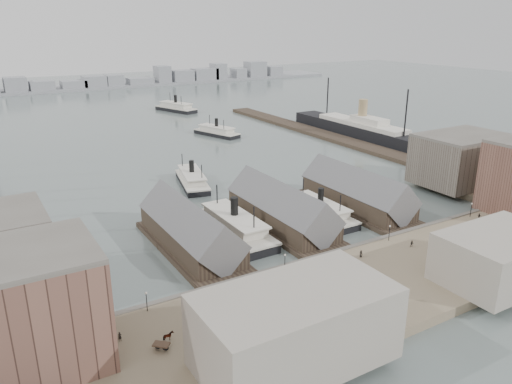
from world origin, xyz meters
TOP-DOWN VIEW (x-y plane):
  - ground at (0.00, 0.00)m, footprint 900.00×900.00m
  - quay at (0.00, -20.00)m, footprint 180.00×30.00m
  - seawall at (0.00, -5.20)m, footprint 180.00×1.20m
  - east_wharf at (78.00, 90.00)m, footprint 10.00×180.00m
  - ferry_shed_west at (-26.00, 16.88)m, footprint 14.00×42.00m
  - ferry_shed_center at (0.00, 16.88)m, footprint 14.00×42.00m
  - ferry_shed_east at (26.00, 16.88)m, footprint 14.00×42.00m
  - warehouse_east_back at (68.00, 15.00)m, footprint 28.00×20.00m
  - street_bldg_center at (20.00, -32.00)m, footprint 24.00×16.00m
  - street_bldg_west at (-30.00, -32.00)m, footprint 30.00×16.00m
  - lamp_post_far_w at (-45.00, -7.00)m, footprint 0.44×0.44m
  - lamp_post_near_w at (-15.00, -7.00)m, footprint 0.44×0.44m
  - lamp_post_near_e at (15.00, -7.00)m, footprint 0.44×0.44m
  - lamp_post_far_e at (45.00, -7.00)m, footprint 0.44×0.44m
  - far_shore at (-2.07, 334.14)m, footprint 500.00×40.00m
  - ferry_docked_west at (-13.00, 18.82)m, footprint 9.03×30.11m
  - ferry_docked_east at (13.00, 17.08)m, footprint 7.66×25.54m
  - ferry_open_near at (-5.71, 61.86)m, footprint 13.26×26.32m
  - ferry_open_mid at (35.23, 125.72)m, footprint 14.78×25.57m
  - ferry_open_far at (44.24, 198.80)m, footprint 17.70×30.19m
  - ocean_steamer at (92.00, 87.67)m, footprint 12.13×88.63m
  - horse_cart_left at (-45.42, -17.74)m, footprint 4.36×4.19m
  - horse_cart_center at (-19.14, -18.62)m, footprint 4.86×2.92m
  - horse_cart_right at (18.56, -25.33)m, footprint 4.66×1.93m
  - pedestrian_0 at (-51.83, -13.36)m, footprint 0.62×0.46m
  - pedestrian_1 at (-32.39, -16.60)m, footprint 0.80×0.95m
  - pedestrian_2 at (-14.88, -8.00)m, footprint 1.20×1.09m
  - pedestrian_3 at (-17.87, -20.02)m, footprint 0.99×0.59m
  - pedestrian_4 at (3.22, -10.26)m, footprint 0.71×0.90m
  - pedestrian_5 at (13.42, -21.23)m, footprint 0.68×0.76m
  - pedestrian_6 at (16.95, -12.39)m, footprint 0.95×0.97m
  - pedestrian_7 at (27.90, -24.65)m, footprint 0.79×1.23m
  - pedestrian_8 at (45.42, -9.37)m, footprint 0.50×1.02m
  - pedestrian_10 at (-11.66, -21.23)m, footprint 0.95×0.99m
  - pedestrian_11 at (-28.61, -20.43)m, footprint 0.84×0.93m

SIDE VIEW (x-z plane):
  - ground at x=0.00m, z-range 0.00..0.00m
  - east_wharf at x=78.00m, z-range 0.00..1.60m
  - quay at x=0.00m, z-range 0.00..2.00m
  - seawall at x=0.00m, z-range 0.00..2.30m
  - ferry_open_mid at x=35.23m, z-range -2.33..6.43m
  - ferry_open_near at x=-5.71m, z-range -2.40..6.62m
  - ferry_docked_east at x=13.00m, z-range -2.42..6.70m
  - ferry_open_far at x=44.24m, z-range -2.75..7.59m
  - ferry_docked_west at x=-13.00m, z-range -2.86..7.90m
  - horse_cart_right at x=18.56m, z-range 2.03..3.53m
  - pedestrian_11 at x=-28.61m, z-range 2.00..3.57m
  - horse_cart_center at x=-19.14m, z-range 2.03..3.53m
  - pedestrian_3 at x=-17.87m, z-range 2.00..3.57m
  - pedestrian_6 at x=16.95m, z-range 2.00..3.57m
  - pedestrian_4 at x=3.22m, z-range 2.00..3.60m
  - pedestrian_10 at x=-11.66m, z-range 2.00..3.62m
  - pedestrian_2 at x=-14.88m, z-range 2.00..3.62m
  - horse_cart_left at x=-45.42m, z-range 2.01..3.65m
  - pedestrian_0 at x=-51.83m, z-range 2.00..3.67m
  - pedestrian_8 at x=45.42m, z-range 2.00..3.68m
  - pedestrian_5 at x=13.42m, z-range 2.00..3.72m
  - pedestrian_1 at x=-32.39m, z-range 2.00..3.76m
  - pedestrian_7 at x=27.90m, z-range 2.00..3.81m
  - ocean_steamer at x=92.00m, z-range -5.05..12.67m
  - far_shore at x=-2.07m, z-range -3.96..11.77m
  - ferry_shed_west at x=-26.00m, z-range -1.66..10.94m
  - ferry_shed_center at x=0.00m, z-range -1.66..10.94m
  - ferry_shed_east at x=26.00m, z-range -1.66..10.94m
  - lamp_post_far_w at x=-45.00m, z-range 2.75..6.67m
  - lamp_post_near_w at x=-15.00m, z-range 2.75..6.67m
  - lamp_post_near_e at x=15.00m, z-range 2.75..6.67m
  - lamp_post_far_e at x=45.00m, z-range 2.75..6.67m
  - street_bldg_center at x=20.00m, z-range 2.00..12.00m
  - street_bldg_west at x=-30.00m, z-range 2.00..14.00m
  - warehouse_east_back at x=68.00m, z-range 2.00..17.00m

